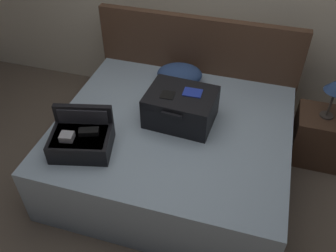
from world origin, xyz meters
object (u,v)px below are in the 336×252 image
nightstand (318,137)px  pillow_near_headboard (180,74)px  hard_case_large (181,107)px  bed (172,150)px  hard_case_medium (81,139)px

nightstand → pillow_near_headboard: bearing=178.2°
hard_case_large → pillow_near_headboard: 0.55m
bed → hard_case_large: bearing=63.2°
nightstand → hard_case_large: bearing=-157.5°
bed → hard_case_medium: (-0.57, -0.44, 0.38)m
nightstand → hard_case_medium: bearing=-150.4°
bed → pillow_near_headboard: bearing=99.9°
hard_case_medium → pillow_near_headboard: hard_case_medium is taller
hard_case_medium → pillow_near_headboard: size_ratio=1.21×
pillow_near_headboard → hard_case_large: bearing=-74.0°
hard_case_large → pillow_near_headboard: size_ratio=1.34×
bed → hard_case_large: hard_case_large is taller
hard_case_large → pillow_near_headboard: hard_case_large is taller
bed → pillow_near_headboard: (-0.11, 0.62, 0.36)m
pillow_near_headboard → nightstand: bearing=-1.8°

